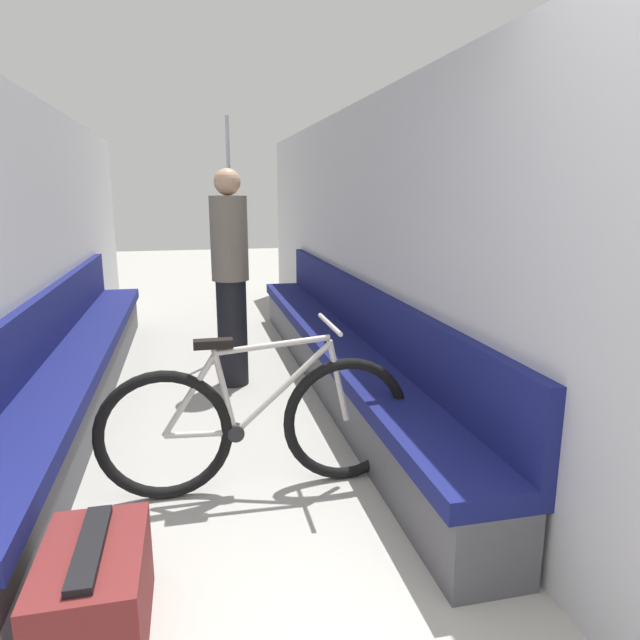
# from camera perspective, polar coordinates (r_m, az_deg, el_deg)

# --- Properties ---
(wall_left) EXTENTS (0.10, 9.53, 2.29)m
(wall_left) POSITION_cam_1_polar(r_m,az_deg,el_deg) (4.34, -27.93, 5.33)
(wall_left) COLOR #B2B2B7
(wall_left) RESTS_ON ground
(wall_right) EXTENTS (0.10, 9.53, 2.29)m
(wall_right) POSITION_cam_1_polar(r_m,az_deg,el_deg) (4.42, 5.81, 6.86)
(wall_right) COLOR #B2B2B7
(wall_right) RESTS_ON ground
(bench_seat_row_left) EXTENTS (0.45, 5.22, 0.88)m
(bench_seat_row_left) POSITION_cam_1_polar(r_m,az_deg,el_deg) (4.65, -23.22, -4.49)
(bench_seat_row_left) COLOR #4C4C51
(bench_seat_row_left) RESTS_ON ground
(bench_seat_row_right) EXTENTS (0.45, 5.22, 0.88)m
(bench_seat_row_right) POSITION_cam_1_polar(r_m,az_deg,el_deg) (4.71, 1.88, -3.22)
(bench_seat_row_right) COLOR #4C4C51
(bench_seat_row_right) RESTS_ON ground
(bicycle) EXTENTS (1.69, 0.46, 0.92)m
(bicycle) POSITION_cam_1_polar(r_m,az_deg,el_deg) (3.13, -6.21, -10.32)
(bicycle) COLOR black
(bicycle) RESTS_ON ground
(grab_pole_near) EXTENTS (0.08, 0.08, 2.27)m
(grab_pole_near) POSITION_cam_1_polar(r_m,az_deg,el_deg) (5.59, -8.88, 7.64)
(grab_pole_near) COLOR gray
(grab_pole_near) RESTS_ON ground
(passenger_standing) EXTENTS (0.30, 0.30, 1.77)m
(passenger_standing) POSITION_cam_1_polar(r_m,az_deg,el_deg) (4.70, -8.94, 4.34)
(passenger_standing) COLOR black
(passenger_standing) RESTS_ON ground
(luggage_bag) EXTENTS (0.36, 0.58, 0.39)m
(luggage_bag) POSITION_cam_1_polar(r_m,az_deg,el_deg) (2.42, -21.59, -24.11)
(luggage_bag) COLOR maroon
(luggage_bag) RESTS_ON ground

